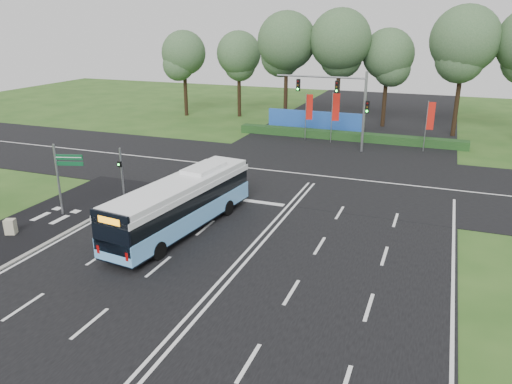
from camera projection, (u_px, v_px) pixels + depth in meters
ground at (260, 237)px, 26.98m from camera, size 120.00×120.00×0.00m
road_main at (260, 237)px, 26.98m from camera, size 20.00×120.00×0.04m
road_cross at (316, 175)px, 37.57m from camera, size 120.00×14.00×0.05m
bike_path at (37, 225)px, 28.53m from camera, size 5.00×18.00×0.06m
kerb_strip at (71, 230)px, 27.71m from camera, size 0.25×18.00×0.12m
city_bus at (182, 204)px, 27.31m from camera, size 3.58×11.19×3.16m
pedestrian_signal at (121, 170)px, 32.67m from camera, size 0.30×0.41×3.28m
street_sign at (63, 172)px, 29.17m from camera, size 1.64×0.57×4.37m
utility_cabinet at (11, 227)px, 27.14m from camera, size 0.67×0.62×0.90m
banner_flag_left at (308, 110)px, 47.80m from camera, size 0.65×0.24×4.52m
banner_flag_mid at (335, 110)px, 46.59m from camera, size 0.69×0.23×4.79m
banner_flag_right at (429, 119)px, 43.44m from camera, size 0.66×0.19×4.52m
traffic_light_gantry at (344, 98)px, 43.49m from camera, size 8.41×0.28×7.00m
hedge at (348, 136)px, 48.48m from camera, size 22.00×1.20×0.80m
blue_hoarding at (315, 122)px, 51.81m from camera, size 10.00×0.30×2.20m
eucalyptus_row at (361, 45)px, 51.46m from camera, size 42.31×8.27×12.60m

